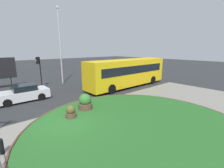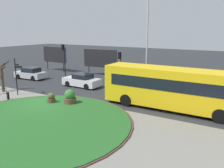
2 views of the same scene
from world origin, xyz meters
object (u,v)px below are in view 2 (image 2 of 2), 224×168
Objects in this scene: billboard_right at (100,59)px; billboard_left at (55,55)px; planter_kerbside at (70,98)px; car_far_lane at (82,81)px; signpost_directional at (16,74)px; street_tree_bare at (2,77)px; bollard_foreground at (8,96)px; planter_near_signpost at (51,99)px; lamppost_tall at (147,40)px; traffic_light_near at (120,60)px; car_near_lane at (31,74)px; traffic_light_far at (64,53)px; bus_yellow at (174,88)px.

billboard_left is at bearing 178.83° from billboard_right.
car_far_lane is at bearing 118.54° from planter_kerbside.
car_far_lane is at bearing 61.34° from signpost_directional.
billboard_right reaches higher than street_tree_bare.
bollard_foreground is (0.68, -1.54, -1.66)m from signpost_directional.
signpost_directional reaches higher than car_far_lane.
signpost_directional is 4.90m from planter_near_signpost.
street_tree_bare is at bearing -137.59° from lamppost_tall.
billboard_right is (7.84, 0.36, -0.10)m from billboard_left.
traffic_light_near is 4.96m from billboard_right.
car_near_lane is at bearing 127.51° from bollard_foreground.
traffic_light_far is (2.25, 3.73, 2.37)m from car_near_lane.
traffic_light_near is (-8.14, 6.09, 0.89)m from bus_yellow.
signpost_directional is 12.09m from billboard_right.
billboard_left reaches higher than street_tree_bare.
bollard_foreground is 0.19× the size of car_near_lane.
signpost_directional is at bearing -1.88° from street_tree_bare.
planter_kerbside is at bearing -105.17° from lamppost_tall.
billboard_left is (-12.14, 2.07, -0.25)m from traffic_light_near.
traffic_light_near is at bearing -33.24° from billboard_right.
signpost_directional is 0.86× the size of traffic_light_far.
car_near_lane reaches higher than planter_kerbside.
traffic_light_near reaches higher than bollard_foreground.
street_tree_bare is (-8.45, -0.33, 0.96)m from planter_kerbside.
signpost_directional is 0.86× the size of car_far_lane.
billboard_left is (-7.03, 13.17, 1.99)m from bollard_foreground.
bollard_foreground is 3.61m from street_tree_bare.
lamppost_tall is 11.11m from planter_kerbside.
lamppost_tall is (8.78, 10.23, 2.95)m from signpost_directional.
planter_near_signpost is 0.72× the size of planter_kerbside.
planter_near_signpost is at bearing 18.21° from bollard_foreground.
bollard_foreground is 0.24× the size of street_tree_bare.
billboard_right reaches higher than car_near_lane.
traffic_light_far is 12.91m from planter_kerbside.
billboard_left is 7.84m from billboard_right.
car_near_lane is at bearing 114.49° from street_tree_bare.
bus_yellow is at bearing 21.74° from planter_near_signpost.
billboard_right is 3.98× the size of planter_kerbside.
lamppost_tall is 7.98m from billboard_right.
car_far_lane is at bearing 103.34° from planter_near_signpost.
billboard_left is at bearing -41.20° from traffic_light_far.
bollard_foreground is at bearing 71.70° from car_far_lane.
car_far_lane is at bearing 136.52° from traffic_light_far.
planter_kerbside is (11.05, -5.38, -0.11)m from car_near_lane.
bollard_foreground is 13.69m from billboard_right.
planter_kerbside is (1.50, 0.65, 0.15)m from planter_near_signpost.
street_tree_bare is (2.60, -5.71, 0.84)m from car_near_lane.
bus_yellow is 8.48m from planter_kerbside.
car_far_lane is 6.23m from planter_near_signpost.
car_near_lane reaches higher than bollard_foreground.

